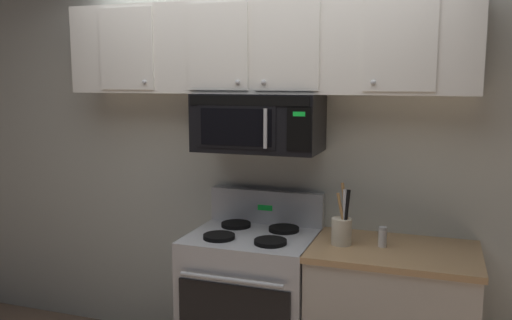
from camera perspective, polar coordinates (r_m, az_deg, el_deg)
back_wall at (r=3.54m, az=1.58°, el=0.68°), size 5.20×0.10×2.70m
stove_range at (r=3.45m, az=-0.37°, el=-14.82°), size 0.76×0.69×1.12m
over_range_microwave at (r=3.28m, az=0.28°, el=4.01°), size 0.76×0.43×0.35m
upper_cabinets at (r=3.31m, az=0.47°, el=11.84°), size 2.50×0.36×0.55m
utensil_crock_cream at (r=3.12m, az=9.13°, el=-7.15°), size 0.12×0.12×0.36m
salt_shaker at (r=3.13m, az=13.30°, el=-7.96°), size 0.05×0.05×0.11m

